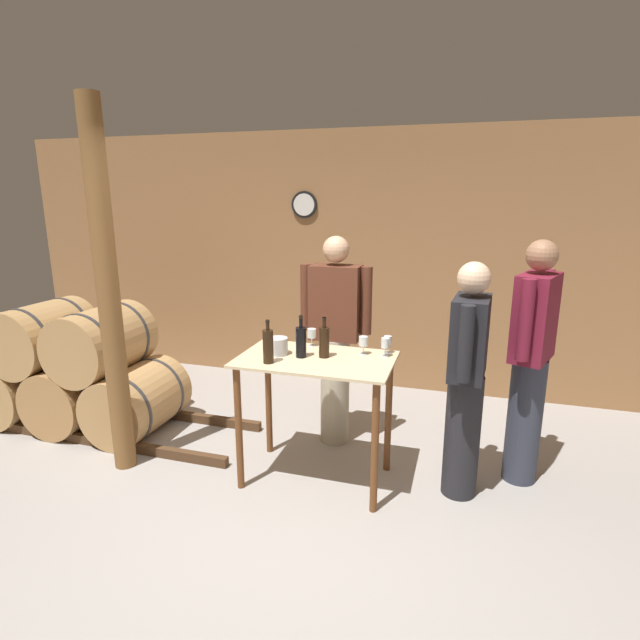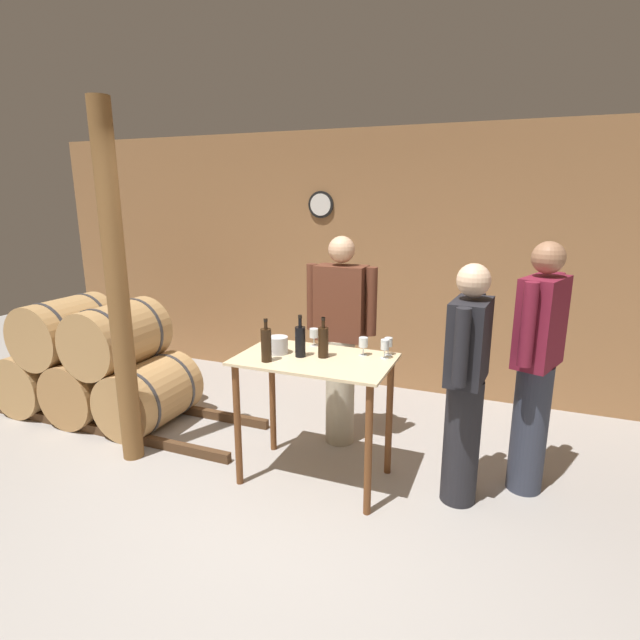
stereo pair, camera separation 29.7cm
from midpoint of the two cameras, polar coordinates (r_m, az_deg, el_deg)
ground_plane at (r=3.43m, az=-2.43°, el=-22.56°), size 14.00×14.00×0.00m
back_wall at (r=5.30m, az=9.20°, el=6.42°), size 8.40×0.08×2.70m
barrel_rack at (r=5.08m, az=-22.86°, el=-4.83°), size 3.28×0.80×1.12m
tasting_table at (r=3.56m, az=1.81°, el=-7.33°), size 1.08×0.66×0.94m
wooden_post at (r=3.93m, az=-20.16°, el=3.06°), size 0.16×0.16×2.70m
wine_bottle_far_left at (r=3.39m, az=-3.68°, el=-2.82°), size 0.07×0.07×0.30m
wine_bottle_left at (r=3.48m, az=0.16°, el=-2.42°), size 0.07×0.07×0.30m
wine_bottle_center at (r=3.48m, az=2.82°, el=-2.50°), size 0.07×0.07×0.29m
wine_glass_near_left at (r=3.74m, az=1.58°, el=-1.60°), size 0.07×0.07×0.13m
wine_glass_near_center at (r=3.54m, az=7.38°, el=-2.64°), size 0.06×0.06×0.13m
wine_glass_near_right at (r=3.50m, az=9.85°, el=-2.91°), size 0.06×0.06×0.14m
wine_glass_far_side at (r=3.58m, az=10.19°, el=-2.63°), size 0.06×0.06×0.13m
ice_bucket at (r=3.57m, az=-2.42°, el=-2.91°), size 0.14×0.14×0.12m
person_host at (r=3.44m, az=18.76°, el=-6.74°), size 0.25×0.59×1.64m
person_visitor_with_scarf at (r=3.73m, az=25.65°, el=-4.66°), size 0.34×0.56×1.76m
person_visitor_bearded at (r=4.06m, az=4.48°, el=-1.99°), size 0.59×0.24×1.74m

